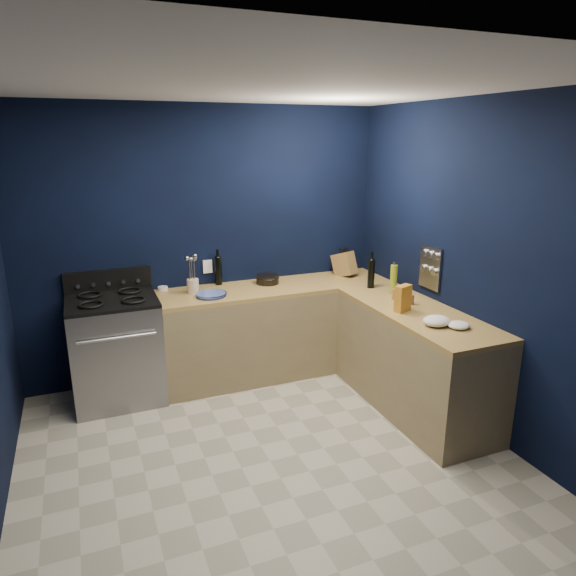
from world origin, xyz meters
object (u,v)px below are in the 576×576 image
utensil_crock (193,286)px  crouton_bag (403,298)px  gas_range (117,351)px  knife_block (344,264)px  plate_stack (211,295)px

utensil_crock → crouton_bag: (1.51, -1.17, 0.04)m
gas_range → crouton_bag: 2.55m
crouton_bag → knife_block: bearing=64.2°
plate_stack → utensil_crock: (-0.13, 0.17, 0.05)m
gas_range → utensil_crock: utensil_crock is taller
plate_stack → utensil_crock: size_ratio=1.99×
gas_range → plate_stack: plate_stack is taller
plate_stack → utensil_crock: 0.21m
gas_range → plate_stack: 0.97m
crouton_bag → utensil_crock: bearing=121.0°
plate_stack → knife_block: (1.48, 0.21, 0.10)m
utensil_crock → knife_block: size_ratio=0.56×
gas_range → crouton_bag: crouton_bag is taller
knife_block → gas_range: bearing=160.0°
plate_stack → knife_block: bearing=8.1°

